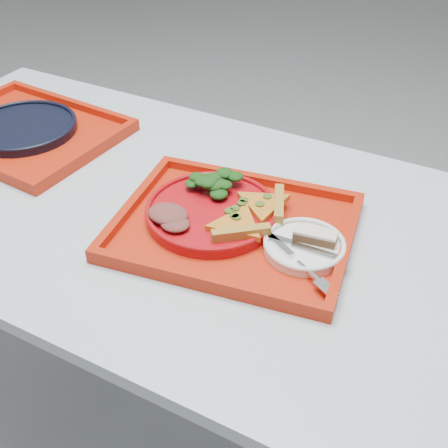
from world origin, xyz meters
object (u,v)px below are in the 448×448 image
at_px(tray_main, 234,230).
at_px(dinner_plate, 212,213).
at_px(tray_far, 25,133).
at_px(dessert_bar, 315,236).
at_px(navy_plate, 23,128).

height_order(tray_main, dinner_plate, dinner_plate).
distance_m(tray_far, dinner_plate, 0.59).
xyz_separation_m(tray_main, dessert_bar, (0.16, 0.02, 0.03)).
distance_m(tray_main, dessert_bar, 0.16).
distance_m(tray_far, dessert_bar, 0.80).
xyz_separation_m(tray_far, navy_plate, (-0.00, 0.00, 0.01)).
bearing_deg(dessert_bar, tray_main, 179.35).
distance_m(dinner_plate, dessert_bar, 0.21).
height_order(tray_far, navy_plate, navy_plate).
relative_size(tray_far, dinner_plate, 1.73).
bearing_deg(tray_main, tray_far, 162.62).
bearing_deg(dessert_bar, tray_far, 166.37).
height_order(tray_far, dessert_bar, dessert_bar).
relative_size(dinner_plate, navy_plate, 1.00).
bearing_deg(navy_plate, tray_main, -8.81).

